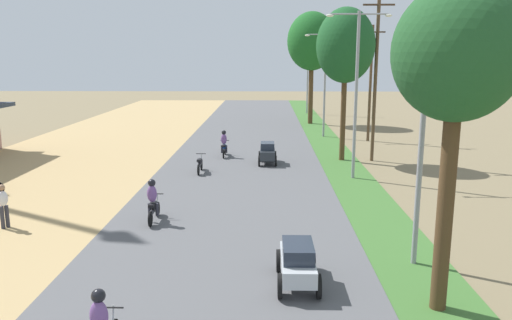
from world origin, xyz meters
TOP-DOWN VIEW (x-y plane):
  - pedestrian_on_shoulder at (-8.05, 15.78)m, footprint 0.40×0.43m
  - median_tree_nearest at (5.61, 10.19)m, footprint 2.90×2.90m
  - median_tree_second at (5.90, 28.29)m, footprint 3.37×3.37m
  - median_tree_third at (5.43, 45.02)m, footprint 4.43×4.43m
  - streetlamp_near at (5.80, 12.93)m, footprint 3.16×0.20m
  - streetlamp_mid at (5.80, 23.72)m, footprint 3.16×0.20m
  - streetlamp_far at (5.80, 37.27)m, footprint 3.16×0.20m
  - streetlamp_farthest at (5.80, 53.62)m, footprint 3.16×0.20m
  - utility_pole_near at (8.92, 35.61)m, footprint 1.80×0.20m
  - utility_pole_far at (7.71, 28.34)m, footprint 1.80×0.20m
  - car_sedan_silver at (2.22, 11.38)m, footprint 1.10×2.26m
  - car_hatchback_charcoal at (1.44, 27.03)m, footprint 1.04×2.00m
  - motorbike_ahead_third at (-2.83, 16.53)m, footprint 0.54×1.80m
  - motorbike_ahead_fourth at (-2.16, 24.70)m, footprint 0.54×1.80m
  - motorbike_ahead_fifth at (-1.23, 29.03)m, footprint 0.54×1.80m

SIDE VIEW (x-z plane):
  - motorbike_ahead_fourth at x=-2.16m, z-range 0.10..1.04m
  - car_sedan_silver at x=2.22m, z-range 0.15..1.34m
  - car_hatchback_charcoal at x=1.44m, z-range 0.13..1.36m
  - motorbike_ahead_third at x=-2.83m, z-range 0.03..1.69m
  - motorbike_ahead_fifth at x=-1.23m, z-range 0.03..1.69m
  - pedestrian_on_shoulder at x=-8.05m, z-range 0.15..1.77m
  - utility_pole_near at x=8.92m, z-range 0.19..8.55m
  - streetlamp_far at x=5.80m, z-range 0.66..8.52m
  - streetlamp_near at x=5.80m, z-range 0.66..8.71m
  - streetlamp_mid at x=5.80m, z-range 0.66..8.89m
  - streetlamp_farthest at x=5.80m, z-range 0.66..9.12m
  - utility_pole_far at x=7.71m, z-range 0.19..9.71m
  - median_tree_nearest at x=5.61m, z-range 2.26..9.98m
  - median_tree_second at x=5.90m, z-range 2.30..11.16m
  - median_tree_third at x=5.43m, z-range 2.44..12.50m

